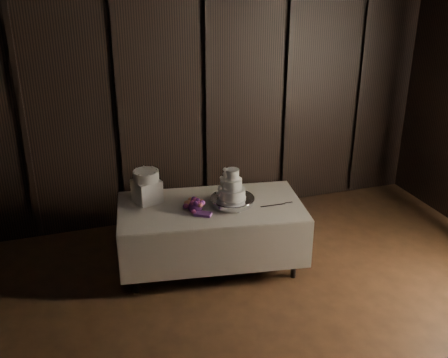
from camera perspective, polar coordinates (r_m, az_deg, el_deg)
room at (r=3.69m, az=13.86°, el=-5.88°), size 6.08×7.08×3.08m
display_table at (r=5.83m, az=-1.41°, el=-5.91°), size 2.13×1.33×0.76m
cake_stand at (r=5.64m, az=0.91°, el=-2.49°), size 0.64×0.64×0.09m
wedding_cake at (r=5.55m, az=0.73°, el=-0.94°), size 0.32×0.28×0.33m
bouquet at (r=5.52m, az=-3.16°, el=-2.93°), size 0.45×0.48×0.18m
box_pedestal at (r=5.77m, az=-8.38°, el=-1.29°), size 0.33×0.33×0.25m
small_cake at (r=5.69m, az=-8.48°, el=0.36°), size 0.28×0.28×0.11m
cake_knife at (r=5.67m, az=5.33°, el=-2.89°), size 0.37×0.03×0.01m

